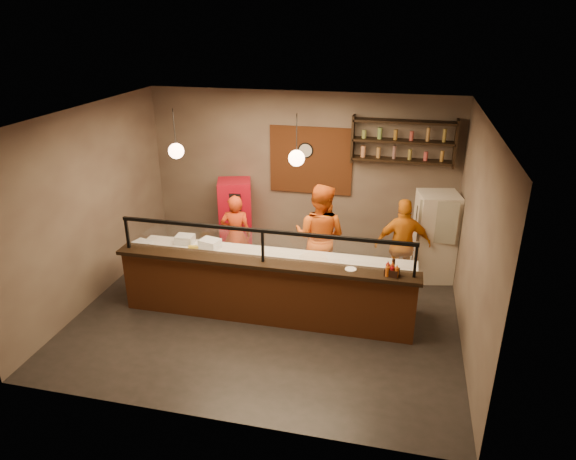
% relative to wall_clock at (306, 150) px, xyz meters
% --- Properties ---
extents(floor, '(6.00, 6.00, 0.00)m').
position_rel_wall_clock_xyz_m(floor, '(-0.10, -2.46, -2.10)').
color(floor, black).
rests_on(floor, ground).
extents(ceiling, '(6.00, 6.00, 0.00)m').
position_rel_wall_clock_xyz_m(ceiling, '(-0.10, -2.46, 1.10)').
color(ceiling, '#382F2B').
rests_on(ceiling, wall_back).
extents(wall_back, '(6.00, 0.00, 6.00)m').
position_rel_wall_clock_xyz_m(wall_back, '(-0.10, 0.04, -0.50)').
color(wall_back, '#7C6C5B').
rests_on(wall_back, floor).
extents(wall_left, '(0.00, 5.00, 5.00)m').
position_rel_wall_clock_xyz_m(wall_left, '(-3.10, -2.46, -0.50)').
color(wall_left, '#7C6C5B').
rests_on(wall_left, floor).
extents(wall_right, '(0.00, 5.00, 5.00)m').
position_rel_wall_clock_xyz_m(wall_right, '(2.90, -2.46, -0.50)').
color(wall_right, '#7C6C5B').
rests_on(wall_right, floor).
extents(wall_front, '(6.00, 0.00, 6.00)m').
position_rel_wall_clock_xyz_m(wall_front, '(-0.10, -4.96, -0.50)').
color(wall_front, '#7C6C5B').
rests_on(wall_front, floor).
extents(brick_patch, '(1.60, 0.04, 1.30)m').
position_rel_wall_clock_xyz_m(brick_patch, '(0.10, 0.01, -0.20)').
color(brick_patch, brown).
rests_on(brick_patch, wall_back).
extents(service_counter, '(4.60, 0.25, 1.00)m').
position_rel_wall_clock_xyz_m(service_counter, '(-0.10, -2.76, -1.60)').
color(service_counter, brown).
rests_on(service_counter, floor).
extents(counter_ledge, '(4.70, 0.37, 0.06)m').
position_rel_wall_clock_xyz_m(counter_ledge, '(-0.10, -2.76, -1.07)').
color(counter_ledge, black).
rests_on(counter_ledge, service_counter).
extents(worktop_cabinet, '(4.60, 0.75, 0.85)m').
position_rel_wall_clock_xyz_m(worktop_cabinet, '(-0.10, -2.26, -1.68)').
color(worktop_cabinet, gray).
rests_on(worktop_cabinet, floor).
extents(worktop, '(4.60, 0.75, 0.05)m').
position_rel_wall_clock_xyz_m(worktop, '(-0.10, -2.26, -1.23)').
color(worktop, silver).
rests_on(worktop, worktop_cabinet).
extents(sneeze_guard, '(4.50, 0.05, 0.52)m').
position_rel_wall_clock_xyz_m(sneeze_guard, '(-0.10, -2.76, -0.73)').
color(sneeze_guard, white).
rests_on(sneeze_guard, counter_ledge).
extents(wall_shelving, '(1.84, 0.28, 0.85)m').
position_rel_wall_clock_xyz_m(wall_shelving, '(1.80, -0.14, 0.30)').
color(wall_shelving, black).
rests_on(wall_shelving, wall_back).
extents(wall_clock, '(0.30, 0.04, 0.30)m').
position_rel_wall_clock_xyz_m(wall_clock, '(0.00, 0.00, 0.00)').
color(wall_clock, black).
rests_on(wall_clock, wall_back).
extents(pendant_left, '(0.24, 0.24, 0.77)m').
position_rel_wall_clock_xyz_m(pendant_left, '(-1.60, -2.26, 0.45)').
color(pendant_left, black).
rests_on(pendant_left, ceiling).
extents(pendant_right, '(0.24, 0.24, 0.77)m').
position_rel_wall_clock_xyz_m(pendant_right, '(0.30, -2.26, 0.45)').
color(pendant_right, black).
rests_on(pendant_right, ceiling).
extents(cook_left, '(0.62, 0.48, 1.53)m').
position_rel_wall_clock_xyz_m(cook_left, '(-1.03, -1.27, -1.33)').
color(cook_left, red).
rests_on(cook_left, floor).
extents(cook_mid, '(1.05, 0.89, 1.91)m').
position_rel_wall_clock_xyz_m(cook_mid, '(0.55, -1.44, -1.15)').
color(cook_mid, '#D25613').
rests_on(cook_mid, floor).
extents(cook_right, '(1.03, 0.59, 1.65)m').
position_rel_wall_clock_xyz_m(cook_right, '(1.95, -1.13, -1.28)').
color(cook_right, orange).
rests_on(cook_right, floor).
extents(fridge, '(0.79, 0.76, 1.63)m').
position_rel_wall_clock_xyz_m(fridge, '(2.50, -0.64, -1.29)').
color(fridge, beige).
rests_on(fridge, floor).
extents(red_cooler, '(0.78, 0.75, 1.49)m').
position_rel_wall_clock_xyz_m(red_cooler, '(-1.36, -0.31, -1.35)').
color(red_cooler, '#B30B1E').
rests_on(red_cooler, floor).
extents(pizza_dough, '(0.55, 0.55, 0.01)m').
position_rel_wall_clock_xyz_m(pizza_dough, '(0.57, -2.19, -1.19)').
color(pizza_dough, beige).
rests_on(pizza_dough, worktop).
extents(prep_tub_a, '(0.37, 0.32, 0.16)m').
position_rel_wall_clock_xyz_m(prep_tub_a, '(-1.18, -2.17, -1.12)').
color(prep_tub_a, white).
rests_on(prep_tub_a, worktop).
extents(prep_tub_b, '(0.30, 0.25, 0.15)m').
position_rel_wall_clock_xyz_m(prep_tub_b, '(-1.66, -2.09, -1.13)').
color(prep_tub_b, silver).
rests_on(prep_tub_b, worktop).
extents(prep_tub_c, '(0.33, 0.29, 0.14)m').
position_rel_wall_clock_xyz_m(prep_tub_c, '(-2.25, -2.46, -1.13)').
color(prep_tub_c, silver).
rests_on(prep_tub_c, worktop).
extents(rolling_pin, '(0.35, 0.13, 0.06)m').
position_rel_wall_clock_xyz_m(rolling_pin, '(-1.36, -2.23, -1.17)').
color(rolling_pin, gold).
rests_on(rolling_pin, worktop).
extents(condiment_caddy, '(0.22, 0.19, 0.11)m').
position_rel_wall_clock_xyz_m(condiment_caddy, '(1.81, -2.78, -0.99)').
color(condiment_caddy, black).
rests_on(condiment_caddy, counter_ledge).
extents(pepper_mill, '(0.06, 0.06, 0.21)m').
position_rel_wall_clock_xyz_m(pepper_mill, '(1.82, -2.69, -0.93)').
color(pepper_mill, black).
rests_on(pepper_mill, counter_ledge).
extents(small_plate, '(0.21, 0.21, 0.01)m').
position_rel_wall_clock_xyz_m(small_plate, '(1.22, -2.73, -1.03)').
color(small_plate, white).
rests_on(small_plate, counter_ledge).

